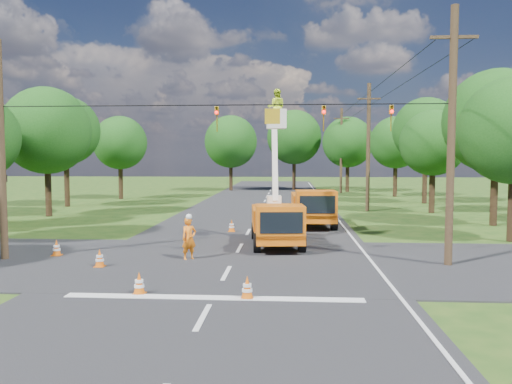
# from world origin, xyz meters

# --- Properties ---
(ground) EXTENTS (140.00, 140.00, 0.00)m
(ground) POSITION_xyz_m (0.00, 20.00, 0.00)
(ground) COLOR #214615
(ground) RESTS_ON ground
(road_main) EXTENTS (12.00, 100.00, 0.06)m
(road_main) POSITION_xyz_m (0.00, 20.00, 0.00)
(road_main) COLOR black
(road_main) RESTS_ON ground
(road_cross) EXTENTS (56.00, 10.00, 0.07)m
(road_cross) POSITION_xyz_m (0.00, 2.00, 0.00)
(road_cross) COLOR black
(road_cross) RESTS_ON ground
(stop_bar) EXTENTS (9.00, 0.45, 0.02)m
(stop_bar) POSITION_xyz_m (0.00, -3.20, 0.00)
(stop_bar) COLOR silver
(stop_bar) RESTS_ON ground
(edge_line) EXTENTS (0.12, 90.00, 0.02)m
(edge_line) POSITION_xyz_m (5.60, 20.00, 0.00)
(edge_line) COLOR silver
(edge_line) RESTS_ON ground
(bucket_truck) EXTENTS (2.73, 5.92, 7.50)m
(bucket_truck) POSITION_xyz_m (1.69, 5.89, 1.62)
(bucket_truck) COLOR #DA610F
(bucket_truck) RESTS_ON ground
(second_truck) EXTENTS (2.68, 6.32, 2.33)m
(second_truck) POSITION_xyz_m (3.76, 12.91, 1.21)
(second_truck) COLOR #DA610F
(second_truck) RESTS_ON ground
(ground_worker) EXTENTS (0.77, 0.73, 1.77)m
(ground_worker) POSITION_xyz_m (-1.85, 2.43, 0.89)
(ground_worker) COLOR orange
(ground_worker) RESTS_ON ground
(distant_car) EXTENTS (2.59, 4.33, 1.38)m
(distant_car) POSITION_xyz_m (4.23, 27.40, 0.69)
(distant_car) COLOR black
(distant_car) RESTS_ON ground
(traffic_cone_0) EXTENTS (0.38, 0.38, 0.71)m
(traffic_cone_0) POSITION_xyz_m (-2.34, -2.89, 0.36)
(traffic_cone_0) COLOR #E35E0B
(traffic_cone_0) RESTS_ON ground
(traffic_cone_1) EXTENTS (0.38, 0.38, 0.71)m
(traffic_cone_1) POSITION_xyz_m (1.02, -3.17, 0.36)
(traffic_cone_1) COLOR #E35E0B
(traffic_cone_1) RESTS_ON ground
(traffic_cone_2) EXTENTS (0.38, 0.38, 0.71)m
(traffic_cone_2) POSITION_xyz_m (1.12, 8.77, 0.36)
(traffic_cone_2) COLOR #E35E0B
(traffic_cone_2) RESTS_ON ground
(traffic_cone_3) EXTENTS (0.38, 0.38, 0.71)m
(traffic_cone_3) POSITION_xyz_m (2.90, 11.56, 0.36)
(traffic_cone_3) COLOR #E35E0B
(traffic_cone_3) RESTS_ON ground
(traffic_cone_4) EXTENTS (0.38, 0.38, 0.71)m
(traffic_cone_4) POSITION_xyz_m (-5.01, 0.80, 0.36)
(traffic_cone_4) COLOR #E35E0B
(traffic_cone_4) RESTS_ON ground
(traffic_cone_5) EXTENTS (0.38, 0.38, 0.71)m
(traffic_cone_5) POSITION_xyz_m (-7.68, 2.83, 0.36)
(traffic_cone_5) COLOR #E35E0B
(traffic_cone_5) RESTS_ON ground
(traffic_cone_7) EXTENTS (0.38, 0.38, 0.71)m
(traffic_cone_7) POSITION_xyz_m (4.31, 15.83, 0.36)
(traffic_cone_7) COLOR #E35E0B
(traffic_cone_7) RESTS_ON ground
(traffic_cone_8) EXTENTS (0.38, 0.38, 0.71)m
(traffic_cone_8) POSITION_xyz_m (-0.96, 10.19, 0.36)
(traffic_cone_8) COLOR #E35E0B
(traffic_cone_8) RESTS_ON ground
(pole_right_near) EXTENTS (1.80, 0.30, 10.00)m
(pole_right_near) POSITION_xyz_m (8.50, 2.00, 5.11)
(pole_right_near) COLOR #4C3823
(pole_right_near) RESTS_ON ground
(pole_right_mid) EXTENTS (1.80, 0.30, 10.00)m
(pole_right_mid) POSITION_xyz_m (8.50, 22.00, 5.11)
(pole_right_mid) COLOR #4C3823
(pole_right_mid) RESTS_ON ground
(pole_right_far) EXTENTS (1.80, 0.30, 10.00)m
(pole_right_far) POSITION_xyz_m (8.50, 42.00, 5.11)
(pole_right_far) COLOR #4C3823
(pole_right_far) RESTS_ON ground
(pole_left) EXTENTS (0.30, 0.30, 9.00)m
(pole_left) POSITION_xyz_m (-9.50, 2.00, 4.50)
(pole_left) COLOR #4C3823
(pole_left) RESTS_ON ground
(signal_span) EXTENTS (18.00, 0.29, 1.07)m
(signal_span) POSITION_xyz_m (2.23, 1.99, 5.88)
(signal_span) COLOR black
(signal_span) RESTS_ON ground
(tree_left_d) EXTENTS (6.20, 6.20, 9.24)m
(tree_left_d) POSITION_xyz_m (-15.00, 17.00, 6.12)
(tree_left_d) COLOR #382616
(tree_left_d) RESTS_ON ground
(tree_left_e) EXTENTS (5.80, 5.80, 9.41)m
(tree_left_e) POSITION_xyz_m (-16.80, 24.00, 6.49)
(tree_left_e) COLOR #382616
(tree_left_e) RESTS_ON ground
(tree_left_f) EXTENTS (5.40, 5.40, 8.40)m
(tree_left_f) POSITION_xyz_m (-14.80, 32.00, 5.69)
(tree_left_f) COLOR #382616
(tree_left_f) RESTS_ON ground
(tree_right_b) EXTENTS (6.40, 6.40, 9.65)m
(tree_right_b) POSITION_xyz_m (15.00, 14.00, 6.43)
(tree_right_b) COLOR #382616
(tree_right_b) RESTS_ON ground
(tree_right_c) EXTENTS (5.00, 5.00, 7.83)m
(tree_right_c) POSITION_xyz_m (13.20, 21.00, 5.31)
(tree_right_c) COLOR #382616
(tree_right_c) RESTS_ON ground
(tree_right_d) EXTENTS (6.00, 6.00, 9.70)m
(tree_right_d) POSITION_xyz_m (14.80, 29.00, 6.68)
(tree_right_d) COLOR #382616
(tree_right_d) RESTS_ON ground
(tree_right_e) EXTENTS (5.60, 5.60, 8.63)m
(tree_right_e) POSITION_xyz_m (13.80, 37.00, 5.81)
(tree_right_e) COLOR #382616
(tree_right_e) RESTS_ON ground
(tree_far_a) EXTENTS (6.60, 6.60, 9.50)m
(tree_far_a) POSITION_xyz_m (-5.00, 45.00, 6.19)
(tree_far_a) COLOR #382616
(tree_far_a) RESTS_ON ground
(tree_far_b) EXTENTS (7.00, 7.00, 10.32)m
(tree_far_b) POSITION_xyz_m (3.00, 47.00, 6.81)
(tree_far_b) COLOR #382616
(tree_far_b) RESTS_ON ground
(tree_far_c) EXTENTS (6.20, 6.20, 9.18)m
(tree_far_c) POSITION_xyz_m (9.50, 44.00, 6.06)
(tree_far_c) COLOR #382616
(tree_far_c) RESTS_ON ground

